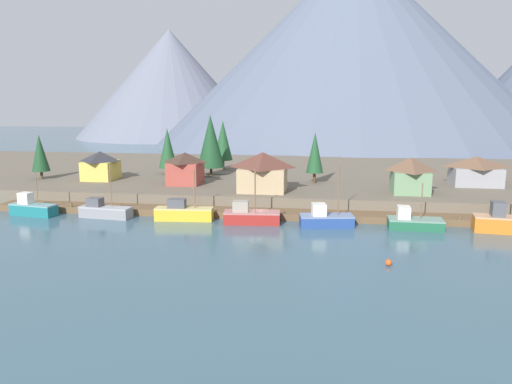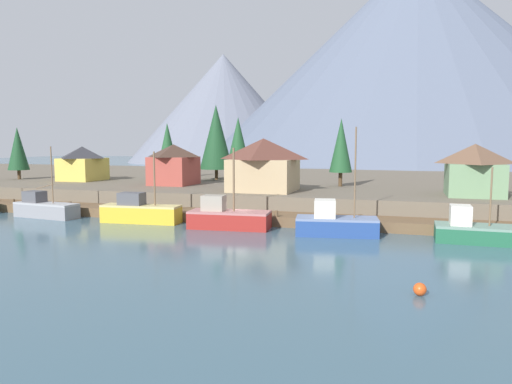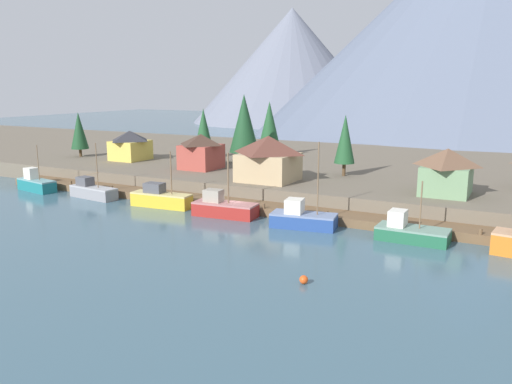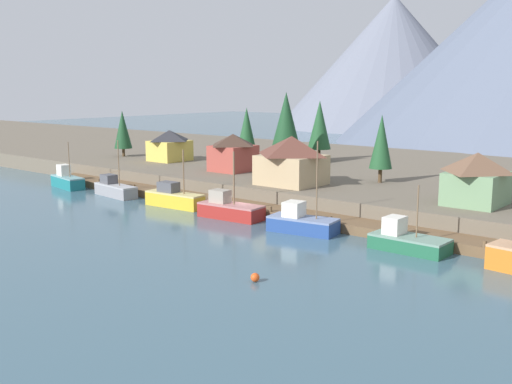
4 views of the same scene
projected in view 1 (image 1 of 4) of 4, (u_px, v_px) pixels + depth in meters
name	position (u px, v px, depth m)	size (l,w,h in m)	color
ground_plane	(271.00, 197.00, 91.12)	(400.00, 400.00, 1.00)	#3D5B6B
dock	(257.00, 213.00, 73.41)	(80.00, 4.00, 1.60)	brown
shoreline_bank	(278.00, 177.00, 102.47)	(400.00, 56.00, 2.50)	#665B4C
mountain_west_peak	(170.00, 84.00, 225.00)	(83.52, 83.52, 47.13)	slate
mountain_central_peak	(353.00, 48.00, 188.59)	(148.97, 148.97, 71.79)	slate
fishing_boat_teal	(32.00, 208.00, 74.27)	(7.34, 3.45, 6.93)	#196B70
fishing_boat_grey	(104.00, 211.00, 72.90)	(7.85, 3.07, 7.80)	gray
fishing_boat_yellow	(183.00, 212.00, 71.29)	(8.33, 2.83, 7.31)	gold
fishing_boat_red	(251.00, 216.00, 69.54)	(7.94, 3.53, 7.71)	maroon
fishing_boat_blue	(325.00, 219.00, 67.83)	(7.51, 4.00, 9.55)	navy
fishing_boat_green	(414.00, 222.00, 66.59)	(7.10, 3.27, 6.21)	#1E5B3D
fishing_boat_orange	(506.00, 223.00, 64.73)	(8.44, 3.64, 6.67)	#CC6B1E
house_tan	(263.00, 171.00, 79.93)	(7.72, 7.17, 6.21)	tan
house_yellow	(101.00, 165.00, 91.20)	(5.64, 6.22, 5.16)	gold
house_grey	(476.00, 171.00, 85.08)	(8.21, 6.38, 4.93)	gray
house_green	(410.00, 175.00, 78.35)	(5.80, 6.62, 5.58)	#6B8E66
house_red	(185.00, 168.00, 86.40)	(5.61, 6.11, 5.49)	#9E4238
conifer_near_left	(168.00, 148.00, 97.38)	(3.52, 3.52, 8.93)	#4C3823
conifer_near_right	(315.00, 153.00, 86.88)	(2.98, 2.98, 8.87)	#4C3823
conifer_mid_left	(40.00, 153.00, 91.39)	(3.17, 3.17, 8.16)	#4C3823
conifer_mid_right	(223.00, 140.00, 103.54)	(3.90, 3.90, 10.10)	#4C3823
conifer_back_left	(211.00, 141.00, 95.18)	(5.13, 5.13, 11.55)	#4C3823
channel_buoy	(389.00, 263.00, 51.98)	(0.70, 0.70, 0.70)	#E04C19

